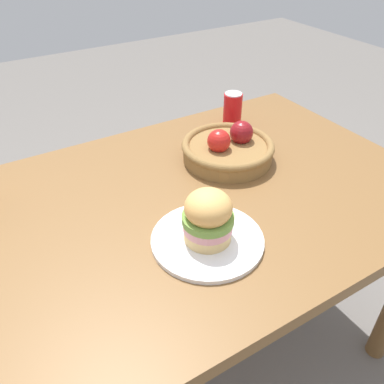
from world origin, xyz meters
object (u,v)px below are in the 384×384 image
(soda_can, at_px, (233,110))
(fruit_basket, at_px, (228,148))
(sandwich, at_px, (208,217))
(plate, at_px, (207,240))

(soda_can, relative_size, fruit_basket, 0.43)
(soda_can, bearing_deg, sandwich, -131.07)
(plate, distance_m, sandwich, 0.07)
(sandwich, xyz_separation_m, fruit_basket, (0.26, 0.29, -0.04))
(sandwich, bearing_deg, fruit_basket, 47.65)
(fruit_basket, bearing_deg, plate, -132.35)
(sandwich, distance_m, fruit_basket, 0.39)
(sandwich, bearing_deg, soda_can, 48.93)
(plate, relative_size, fruit_basket, 0.94)
(soda_can, bearing_deg, plate, -131.07)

